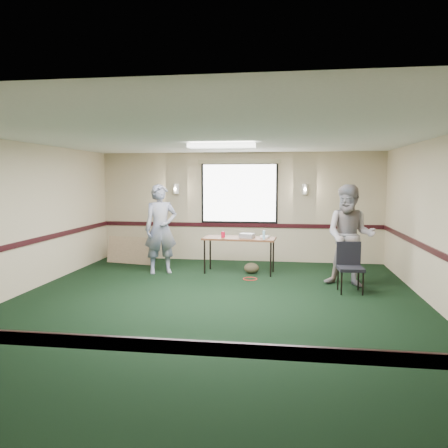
# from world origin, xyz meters

# --- Properties ---
(ground) EXTENTS (8.00, 8.00, 0.00)m
(ground) POSITION_xyz_m (0.00, 0.00, 0.00)
(ground) COLOR black
(ground) RESTS_ON ground
(room_shell) EXTENTS (8.00, 8.02, 8.00)m
(room_shell) POSITION_xyz_m (0.00, 2.12, 1.58)
(room_shell) COLOR beige
(room_shell) RESTS_ON ground
(folding_table) EXTENTS (1.60, 0.74, 0.78)m
(folding_table) POSITION_xyz_m (0.16, 2.55, 0.72)
(folding_table) COLOR #543218
(folding_table) RESTS_ON ground
(projector) EXTENTS (0.34, 0.31, 0.10)m
(projector) POSITION_xyz_m (0.33, 2.53, 0.83)
(projector) COLOR gray
(projector) RESTS_ON folding_table
(game_console) EXTENTS (0.23, 0.21, 0.05)m
(game_console) POSITION_xyz_m (0.71, 2.56, 0.80)
(game_console) COLOR white
(game_console) RESTS_ON folding_table
(red_cup) EXTENTS (0.09, 0.09, 0.13)m
(red_cup) POSITION_xyz_m (-0.19, 2.51, 0.84)
(red_cup) COLOR #B60C27
(red_cup) RESTS_ON folding_table
(water_bottle) EXTENTS (0.06, 0.06, 0.19)m
(water_bottle) POSITION_xyz_m (0.70, 2.34, 0.87)
(water_bottle) COLOR #82BED6
(water_bottle) RESTS_ON folding_table
(duffel_bag) EXTENTS (0.38, 0.33, 0.23)m
(duffel_bag) POSITION_xyz_m (0.43, 2.53, 0.12)
(duffel_bag) COLOR #433A26
(duffel_bag) RESTS_ON ground
(cable_coil) EXTENTS (0.36, 0.36, 0.01)m
(cable_coil) POSITION_xyz_m (0.44, 1.97, 0.01)
(cable_coil) COLOR red
(cable_coil) RESTS_ON ground
(folded_table) EXTENTS (1.28, 0.43, 0.65)m
(folded_table) POSITION_xyz_m (-2.55, 3.24, 0.32)
(folded_table) COLOR #9C7E60
(folded_table) RESTS_ON ground
(conference_chair) EXTENTS (0.46, 0.48, 0.90)m
(conference_chair) POSITION_xyz_m (2.31, 1.26, 0.53)
(conference_chair) COLOR black
(conference_chair) RESTS_ON ground
(person_left) EXTENTS (0.84, 0.72, 1.93)m
(person_left) POSITION_xyz_m (-1.53, 2.32, 0.97)
(person_left) COLOR #415291
(person_left) RESTS_ON ground
(person_right) EXTENTS (1.11, 0.96, 1.94)m
(person_right) POSITION_xyz_m (2.36, 1.67, 0.97)
(person_right) COLOR #6D88AB
(person_right) RESTS_ON ground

